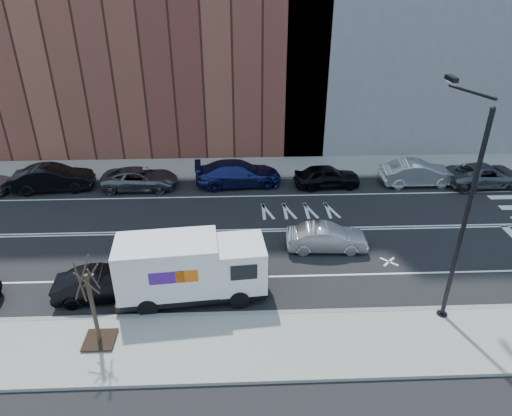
{
  "coord_description": "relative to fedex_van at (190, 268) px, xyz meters",
  "views": [
    {
      "loc": [
        -1.43,
        -21.89,
        13.17
      ],
      "look_at": [
        -0.55,
        0.06,
        1.4
      ],
      "focal_mm": 32.0,
      "sensor_mm": 36.0,
      "label": 1
    }
  ],
  "objects": [
    {
      "name": "ground",
      "position": [
        3.64,
        5.6,
        -1.55
      ],
      "size": [
        120.0,
        120.0,
        0.0
      ],
      "primitive_type": "plane",
      "color": "black",
      "rests_on": "ground"
    },
    {
      "name": "sidewalk_near",
      "position": [
        3.64,
        -3.2,
        -1.48
      ],
      "size": [
        44.0,
        3.6,
        0.15
      ],
      "primitive_type": "cube",
      "color": "gray",
      "rests_on": "ground"
    },
    {
      "name": "sidewalk_far",
      "position": [
        3.64,
        14.4,
        -1.48
      ],
      "size": [
        44.0,
        3.6,
        0.15
      ],
      "primitive_type": "cube",
      "color": "gray",
      "rests_on": "ground"
    },
    {
      "name": "curb_near",
      "position": [
        3.64,
        -1.4,
        -1.47
      ],
      "size": [
        44.0,
        0.25,
        0.17
      ],
      "primitive_type": "cube",
      "color": "gray",
      "rests_on": "ground"
    },
    {
      "name": "curb_far",
      "position": [
        3.64,
        12.6,
        -1.47
      ],
      "size": [
        44.0,
        0.25,
        0.17
      ],
      "primitive_type": "cube",
      "color": "gray",
      "rests_on": "ground"
    },
    {
      "name": "road_markings",
      "position": [
        3.64,
        5.6,
        -1.55
      ],
      "size": [
        40.0,
        8.6,
        0.01
      ],
      "primitive_type": null,
      "color": "white",
      "rests_on": "ground"
    },
    {
      "name": "streetlight",
      "position": [
        10.64,
        -1.31,
        3.53
      ],
      "size": [
        0.44,
        4.02,
        9.34
      ],
      "color": "black",
      "rests_on": "ground"
    },
    {
      "name": "street_tree",
      "position": [
        -3.37,
        -2.8,
        -0.1
      ],
      "size": [
        1.2,
        1.2,
        3.75
      ],
      "color": "black",
      "rests_on": "ground"
    },
    {
      "name": "fedex_van",
      "position": [
        0.0,
        0.0,
        0.0
      ],
      "size": [
        6.66,
        2.82,
        2.96
      ],
      "rotation": [
        0.0,
        0.0,
        0.1
      ],
      "color": "black",
      "rests_on": "ground"
    },
    {
      "name": "far_parked_b",
      "position": [
        -9.96,
        11.39,
        -0.72
      ],
      "size": [
        5.21,
        2.29,
        1.66
      ],
      "primitive_type": "imported",
      "rotation": [
        0.0,
        0.0,
        1.68
      ],
      "color": "black",
      "rests_on": "ground"
    },
    {
      "name": "far_parked_c",
      "position": [
        -4.36,
        11.41,
        -0.87
      ],
      "size": [
        4.93,
        2.28,
        1.37
      ],
      "primitive_type": "imported",
      "rotation": [
        0.0,
        0.0,
        1.57
      ],
      "color": "#575960",
      "rests_on": "ground"
    },
    {
      "name": "far_parked_d",
      "position": [
        2.13,
        11.69,
        -0.73
      ],
      "size": [
        5.86,
        2.73,
        1.65
      ],
      "primitive_type": "imported",
      "rotation": [
        0.0,
        0.0,
        1.64
      ],
      "color": "navy",
      "rests_on": "ground"
    },
    {
      "name": "far_parked_e",
      "position": [
        8.03,
        11.17,
        -0.81
      ],
      "size": [
        4.45,
        2.02,
        1.48
      ],
      "primitive_type": "imported",
      "rotation": [
        0.0,
        0.0,
        1.63
      ],
      "color": "black",
      "rests_on": "ground"
    },
    {
      "name": "far_parked_f",
      "position": [
        14.18,
        11.27,
        -0.74
      ],
      "size": [
        4.97,
        1.81,
        1.63
      ],
      "primitive_type": "imported",
      "rotation": [
        0.0,
        0.0,
        1.59
      ],
      "color": "silver",
      "rests_on": "ground"
    },
    {
      "name": "far_parked_g",
      "position": [
        18.63,
        10.92,
        -0.82
      ],
      "size": [
        5.42,
        2.73,
        1.47
      ],
      "primitive_type": "imported",
      "rotation": [
        0.0,
        0.0,
        1.63
      ],
      "color": "#4C4F53",
      "rests_on": "ground"
    },
    {
      "name": "driving_sedan",
      "position": [
        6.66,
        3.58,
        -0.87
      ],
      "size": [
        4.17,
        1.57,
        1.36
      ],
      "primitive_type": "imported",
      "rotation": [
        0.0,
        0.0,
        1.54
      ],
      "color": "silver",
      "rests_on": "ground"
    },
    {
      "name": "near_parked_rear_a",
      "position": [
        -3.86,
        0.07,
        -0.85
      ],
      "size": [
        4.37,
        1.88,
        1.4
      ],
      "primitive_type": "imported",
      "rotation": [
        0.0,
        0.0,
        1.67
      ],
      "color": "black",
      "rests_on": "ground"
    }
  ]
}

